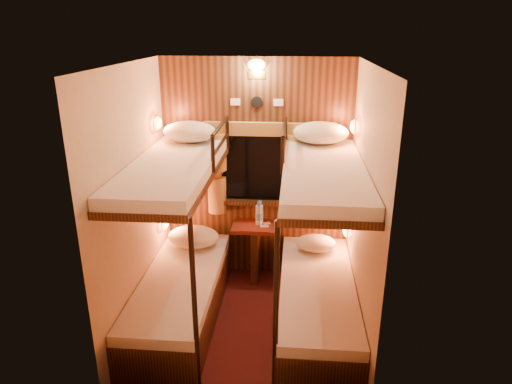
# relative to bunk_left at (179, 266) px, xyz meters

# --- Properties ---
(floor) EXTENTS (2.10, 2.10, 0.00)m
(floor) POSITION_rel_bunk_left_xyz_m (0.65, -0.07, -0.56)
(floor) COLOR #350E0E
(floor) RESTS_ON ground
(ceiling) EXTENTS (2.10, 2.10, 0.00)m
(ceiling) POSITION_rel_bunk_left_xyz_m (0.65, -0.07, 1.84)
(ceiling) COLOR silver
(ceiling) RESTS_ON wall_back
(wall_back) EXTENTS (2.40, 0.00, 2.40)m
(wall_back) POSITION_rel_bunk_left_xyz_m (0.65, 0.98, 0.64)
(wall_back) COLOR #C6B293
(wall_back) RESTS_ON floor
(wall_front) EXTENTS (2.40, 0.00, 2.40)m
(wall_front) POSITION_rel_bunk_left_xyz_m (0.65, -1.12, 0.64)
(wall_front) COLOR #C6B293
(wall_front) RESTS_ON floor
(wall_left) EXTENTS (0.00, 2.40, 2.40)m
(wall_left) POSITION_rel_bunk_left_xyz_m (-0.35, -0.07, 0.64)
(wall_left) COLOR #C6B293
(wall_left) RESTS_ON floor
(wall_right) EXTENTS (0.00, 2.40, 2.40)m
(wall_right) POSITION_rel_bunk_left_xyz_m (1.65, -0.07, 0.64)
(wall_right) COLOR #C6B293
(wall_right) RESTS_ON floor
(back_panel) EXTENTS (2.00, 0.03, 2.40)m
(back_panel) POSITION_rel_bunk_left_xyz_m (0.65, 0.97, 0.64)
(back_panel) COLOR black
(back_panel) RESTS_ON floor
(bunk_left) EXTENTS (0.72, 1.90, 1.82)m
(bunk_left) POSITION_rel_bunk_left_xyz_m (0.00, 0.00, 0.00)
(bunk_left) COLOR black
(bunk_left) RESTS_ON floor
(bunk_right) EXTENTS (0.72, 1.90, 1.82)m
(bunk_right) POSITION_rel_bunk_left_xyz_m (1.30, 0.00, 0.00)
(bunk_right) COLOR black
(bunk_right) RESTS_ON floor
(window) EXTENTS (1.00, 0.12, 0.79)m
(window) POSITION_rel_bunk_left_xyz_m (0.65, 0.94, 0.62)
(window) COLOR black
(window) RESTS_ON back_panel
(curtains) EXTENTS (1.10, 0.22, 1.00)m
(curtains) POSITION_rel_bunk_left_xyz_m (0.65, 0.90, 0.71)
(curtains) COLOR olive
(curtains) RESTS_ON back_panel
(back_fixtures) EXTENTS (0.54, 0.09, 0.48)m
(back_fixtures) POSITION_rel_bunk_left_xyz_m (0.65, 0.93, 1.69)
(back_fixtures) COLOR black
(back_fixtures) RESTS_ON back_panel
(reading_lamps) EXTENTS (2.00, 0.20, 1.25)m
(reading_lamps) POSITION_rel_bunk_left_xyz_m (0.65, 0.63, 0.68)
(reading_lamps) COLOR orange
(reading_lamps) RESTS_ON wall_left
(table) EXTENTS (0.50, 0.34, 0.66)m
(table) POSITION_rel_bunk_left_xyz_m (0.65, 0.78, -0.14)
(table) COLOR #561F13
(table) RESTS_ON floor
(bottle_left) EXTENTS (0.08, 0.08, 0.26)m
(bottle_left) POSITION_rel_bunk_left_xyz_m (0.68, 0.80, 0.20)
(bottle_left) COLOR #99BFE5
(bottle_left) RESTS_ON table
(bottle_right) EXTENTS (0.07, 0.07, 0.26)m
(bottle_right) POSITION_rel_bunk_left_xyz_m (0.69, 0.85, 0.20)
(bottle_right) COLOR #99BFE5
(bottle_right) RESTS_ON table
(sachet_a) EXTENTS (0.10, 0.08, 0.01)m
(sachet_a) POSITION_rel_bunk_left_xyz_m (0.75, 0.76, 0.09)
(sachet_a) COLOR silver
(sachet_a) RESTS_ON table
(sachet_b) EXTENTS (0.10, 0.09, 0.01)m
(sachet_b) POSITION_rel_bunk_left_xyz_m (0.77, 0.84, 0.09)
(sachet_b) COLOR silver
(sachet_b) RESTS_ON table
(pillow_lower_left) EXTENTS (0.55, 0.39, 0.21)m
(pillow_lower_left) POSITION_rel_bunk_left_xyz_m (-0.00, 0.62, 0.01)
(pillow_lower_left) COLOR silver
(pillow_lower_left) RESTS_ON bunk_left
(pillow_lower_right) EXTENTS (0.42, 0.30, 0.17)m
(pillow_lower_right) POSITION_rel_bunk_left_xyz_m (1.30, 0.63, -0.02)
(pillow_lower_right) COLOR silver
(pillow_lower_right) RESTS_ON bunk_right
(pillow_upper_left) EXTENTS (0.53, 0.38, 0.21)m
(pillow_upper_left) POSITION_rel_bunk_left_xyz_m (-0.00, 0.68, 1.13)
(pillow_upper_left) COLOR silver
(pillow_upper_left) RESTS_ON bunk_left
(pillow_upper_right) EXTENTS (0.55, 0.39, 0.22)m
(pillow_upper_right) POSITION_rel_bunk_left_xyz_m (1.30, 0.72, 1.14)
(pillow_upper_right) COLOR silver
(pillow_upper_right) RESTS_ON bunk_right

